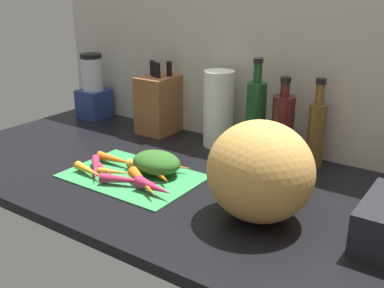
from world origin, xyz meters
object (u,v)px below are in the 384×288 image
object	(u,v)px
knife_block	(159,104)
bottle_0	(256,118)
winter_squash	(260,171)
carrot_5	(115,172)
carrot_9	(90,171)
carrot_10	(130,180)
bottle_1	(282,128)
carrot_1	(143,183)
carrot_4	(105,170)
carrot_0	(171,166)
carrot_6	(118,160)
carrot_2	(95,168)
carrot_3	(145,165)
blender_appliance	(93,91)
paper_towel_roll	(219,109)
bottle_2	(316,131)
carrot_7	(154,187)
cutting_board	(132,176)
carrot_8	(159,174)

from	to	relation	value
knife_block	bottle_0	bearing A→B (deg)	-3.95
winter_squash	bottle_0	world-z (taller)	bottle_0
carrot_5	carrot_9	distance (cm)	7.37
carrot_10	bottle_1	world-z (taller)	bottle_1
carrot_9	knife_block	bearing A→B (deg)	102.48
carrot_1	bottle_1	xyz separation A→B (cm)	(22.74, 41.38, 9.22)
carrot_4	winter_squash	distance (cm)	51.21
carrot_5	carrot_10	xyz separation A→B (cm)	(8.37, -2.71, 0.40)
carrot_5	bottle_1	xyz separation A→B (cm)	(35.81, 39.21, 9.88)
carrot_0	carrot_6	xyz separation A→B (cm)	(-16.72, -5.94, 0.12)
carrot_2	carrot_3	size ratio (longest dim) A/B	1.42
carrot_1	carrot_9	bearing A→B (deg)	-173.66
carrot_10	bottle_1	size ratio (longest dim) A/B	0.63
blender_appliance	paper_towel_roll	xyz separation A→B (cm)	(61.83, 0.23, 1.74)
carrot_10	bottle_2	size ratio (longest dim) A/B	0.63
knife_block	carrot_2	bearing A→B (deg)	-77.18
carrot_3	bottle_1	size ratio (longest dim) A/B	0.41
carrot_4	carrot_10	xyz separation A→B (cm)	(11.94, -2.02, 0.33)
carrot_6	winter_squash	world-z (taller)	winter_squash
carrot_9	winter_squash	size ratio (longest dim) A/B	0.51
carrot_4	carrot_7	xyz separation A→B (cm)	(21.10, -2.20, 0.71)
cutting_board	winter_squash	xyz separation A→B (cm)	(42.41, -0.84, 12.16)
carrot_0	carrot_3	world-z (taller)	carrot_3
carrot_2	carrot_10	size ratio (longest dim) A/B	0.92
carrot_8	winter_squash	size ratio (longest dim) A/B	0.49
carrot_8	carrot_9	size ratio (longest dim) A/B	0.97
carrot_6	bottle_0	size ratio (longest dim) A/B	0.47
carrot_9	carrot_6	bearing A→B (deg)	85.30
carrot_2	carrot_8	bearing A→B (deg)	20.77
carrot_9	bottle_0	world-z (taller)	bottle_0
carrot_6	carrot_10	size ratio (longest dim) A/B	0.88
carrot_7	bottle_2	bearing A→B (deg)	59.09
carrot_3	carrot_4	bearing A→B (deg)	-132.55
carrot_3	winter_squash	distance (cm)	43.36
carrot_1	carrot_10	world-z (taller)	carrot_1
carrot_2	carrot_10	world-z (taller)	carrot_10
paper_towel_roll	carrot_3	bearing A→B (deg)	-99.91
carrot_3	blender_appliance	distance (cm)	65.77
bottle_0	knife_block	bearing A→B (deg)	176.05
carrot_0	bottle_1	distance (cm)	37.16
knife_block	bottle_1	size ratio (longest dim) A/B	0.97
winter_squash	carrot_5	bearing A→B (deg)	-176.94
knife_block	bottle_2	world-z (taller)	bottle_2
bottle_2	carrot_7	bearing A→B (deg)	-120.91
cutting_board	carrot_5	size ratio (longest dim) A/B	3.78
carrot_5	carrot_7	distance (cm)	17.79
carrot_7	bottle_0	bearing A→B (deg)	78.25
winter_squash	bottle_2	distance (cm)	41.11
carrot_0	carrot_2	world-z (taller)	same
carrot_9	carrot_4	bearing A→B (deg)	56.15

